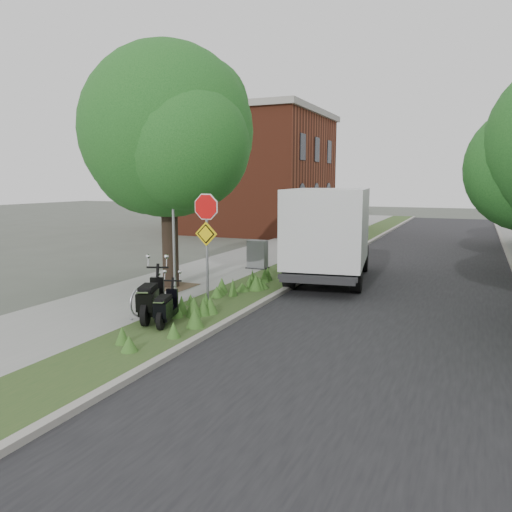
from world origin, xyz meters
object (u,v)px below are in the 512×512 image
(scooter_far, at_px, (165,311))
(utility_cabinet, at_px, (257,255))
(sign_assembly, at_px, (206,228))
(scooter_near, at_px, (150,303))
(box_truck, at_px, (330,230))

(scooter_far, relative_size, utility_cabinet, 1.36)
(sign_assembly, height_order, utility_cabinet, sign_assembly)
(scooter_far, height_order, utility_cabinet, utility_cabinet)
(sign_assembly, height_order, scooter_near, sign_assembly)
(sign_assembly, relative_size, scooter_far, 2.14)
(box_truck, bearing_deg, scooter_near, -109.47)
(scooter_far, height_order, box_truck, box_truck)
(scooter_far, bearing_deg, box_truck, 75.11)
(box_truck, distance_m, utility_cabinet, 3.40)
(scooter_far, relative_size, box_truck, 0.23)
(box_truck, bearing_deg, scooter_far, -104.89)
(box_truck, bearing_deg, utility_cabinet, 166.51)
(sign_assembly, height_order, box_truck, sign_assembly)
(scooter_far, xyz_separation_m, utility_cabinet, (-1.15, 8.10, 0.17))
(sign_assembly, xyz_separation_m, utility_cabinet, (-1.40, 6.51, -1.68))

